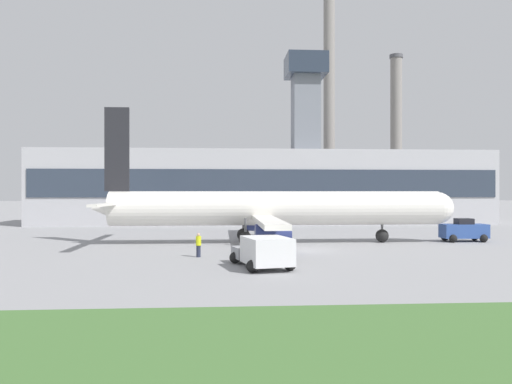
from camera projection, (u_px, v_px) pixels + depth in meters
ground_plane at (302, 250)px, 37.02m from camera, size 400.00×400.00×0.00m
terminal_building at (267, 184)px, 68.43m from camera, size 61.04×10.28×23.19m
smokestack_left at (329, 104)px, 92.08m from camera, size 2.38×2.38×40.82m
smokestack_right at (396, 134)px, 96.67m from camera, size 2.56×2.56×30.93m
airplane at (272, 209)px, 42.21m from camera, size 30.89×25.90×11.36m
pushback_tug at (464, 231)px, 43.57m from camera, size 3.90×2.26×2.02m
baggage_truck at (263, 252)px, 28.50m from camera, size 3.64×5.60×1.81m
ground_crew_person at (198, 245)px, 33.24m from camera, size 0.41×0.41×1.60m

